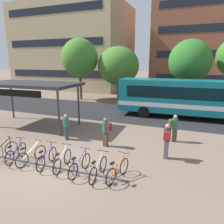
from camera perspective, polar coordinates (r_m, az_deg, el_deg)
The scene contains 22 objects.
ground at distance 10.24m, azimuth -15.30°, elevation -14.19°, with size 200.00×200.00×0.00m, color #7A6656.
bus_lane_asphalt at distance 19.84m, azimuth 4.38°, elevation -0.14°, with size 80.00×7.20×0.01m, color #232326.
city_bus at distance 18.67m, azimuth 20.98°, elevation 3.69°, with size 12.10×2.97×3.20m.
bike_rack at distance 10.12m, azimuth -15.50°, elevation -13.95°, with size 6.95×0.32×0.70m.
parked_bicycle_black_0 at distance 11.84m, azimuth -27.83°, elevation -9.38°, with size 0.56×1.69×0.99m.
parked_bicycle_purple_1 at distance 11.32m, azimuth -24.63°, elevation -10.07°, with size 0.58×1.69×0.99m.
parked_bicycle_white_2 at distance 10.76m, azimuth -21.08°, elevation -10.97°, with size 0.52×1.71×0.99m.
parked_bicycle_purple_3 at distance 10.26m, azimuth -17.28°, elevation -11.88°, with size 0.52×1.72×0.99m.
parked_bicycle_silver_4 at distance 9.82m, azimuth -13.30°, elevation -12.79°, with size 0.52×1.71×0.99m.
parked_bicycle_purple_5 at distance 9.31m, azimuth -8.75°, elevation -14.12°, with size 0.52×1.72×0.99m.
parked_bicycle_silver_6 at distance 8.94m, azimuth -3.75°, elevation -15.20°, with size 0.52×1.72×0.99m.
parked_bicycle_orange_7 at distance 8.82m, azimuth 1.57°, elevation -15.62°, with size 0.56×1.70×0.99m.
transit_shelter at distance 16.28m, azimuth -21.45°, elevation 6.78°, with size 7.22×3.75×3.21m.
commuter_red_pack_0 at distance 10.59m, azimuth 14.68°, elevation -7.10°, with size 0.35×0.53×1.78m.
commuter_olive_pack_1 at distance 12.97m, azimuth 16.56°, elevation -3.76°, with size 0.59×0.46×1.66m.
commuter_maroon_pack_2 at distance 11.74m, azimuth -1.63°, elevation -4.97°, with size 0.57×0.39×1.66m.
commuter_navy_pack_4 at distance 13.15m, azimuth -12.37°, elevation -3.43°, with size 0.58×0.59×1.59m.
street_tree_0 at distance 26.31m, azimuth 1.74°, elevation 12.43°, with size 5.05×5.05×6.50m.
street_tree_2 at distance 26.61m, azimuth -8.76°, elevation 14.36°, with size 4.40×4.40×7.46m.
street_tree_3 at distance 23.13m, azimuth 20.45°, elevation 12.77°, with size 4.24×4.24×6.89m.
building_left_wing at distance 40.50m, azimuth -10.06°, elevation 16.70°, with size 19.05×12.63×14.11m.
building_right_wing at distance 42.65m, azimuth 27.20°, elevation 23.01°, with size 20.23×13.44×25.43m.
Camera 1 is at (5.63, -7.15, 4.68)m, focal length 33.63 mm.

